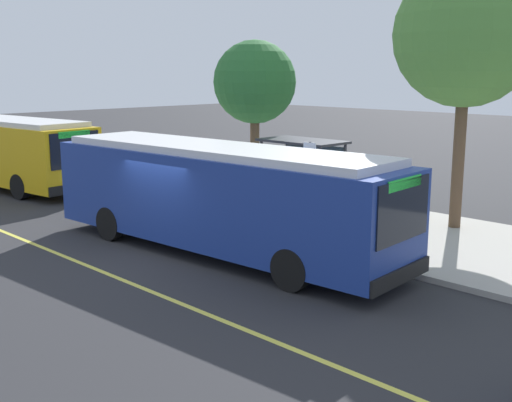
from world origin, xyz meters
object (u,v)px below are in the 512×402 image
at_px(pedestrian_commuter, 266,195).
at_px(transit_bus_main, 218,195).
at_px(route_sign_post, 309,177).
at_px(transit_bus_second, 0,149).
at_px(waiting_bench, 305,197).

bearing_deg(pedestrian_commuter, transit_bus_main, -72.38).
bearing_deg(pedestrian_commuter, route_sign_post, -8.28).
bearing_deg(transit_bus_second, transit_bus_main, -1.01).
distance_m(transit_bus_main, transit_bus_second, 14.41).
xyz_separation_m(route_sign_post, pedestrian_commuter, (-2.00, 0.29, -0.84)).
bearing_deg(transit_bus_main, transit_bus_second, 178.99).
height_order(route_sign_post, pedestrian_commuter, route_sign_post).
relative_size(transit_bus_main, waiting_bench, 7.06).
xyz_separation_m(transit_bus_main, waiting_bench, (-1.42, 5.24, -0.98)).
bearing_deg(pedestrian_commuter, waiting_bench, 102.31).
relative_size(transit_bus_second, route_sign_post, 3.94).
height_order(transit_bus_main, waiting_bench, transit_bus_main).
relative_size(transit_bus_main, pedestrian_commuter, 6.68).
xyz_separation_m(transit_bus_second, route_sign_post, (15.54, 2.20, 0.34)).
distance_m(transit_bus_main, route_sign_post, 2.72).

